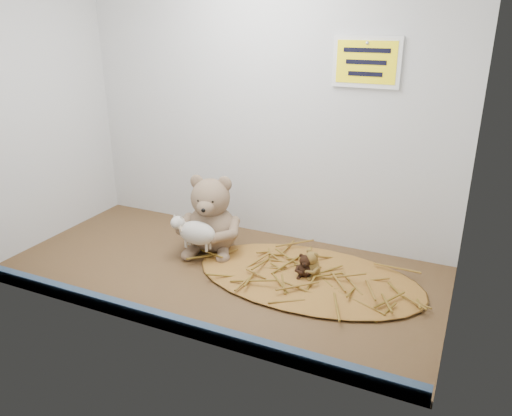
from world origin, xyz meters
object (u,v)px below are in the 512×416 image
at_px(main_teddy, 211,214).
at_px(toy_lamb, 197,233).
at_px(mini_teddy_tan, 312,262).
at_px(mini_teddy_brown, 305,264).

distance_m(main_teddy, toy_lamb, 0.09).
relative_size(mini_teddy_tan, mini_teddy_brown, 1.11).
relative_size(main_teddy, mini_teddy_tan, 3.18).
bearing_deg(toy_lamb, main_teddy, 90.00).
xyz_separation_m(main_teddy, toy_lamb, (0.00, -0.08, -0.03)).
bearing_deg(mini_teddy_brown, toy_lamb, 172.54).
xyz_separation_m(toy_lamb, mini_teddy_brown, (0.32, 0.03, -0.04)).
relative_size(toy_lamb, mini_teddy_brown, 2.23).
height_order(toy_lamb, mini_teddy_tan, toy_lamb).
distance_m(main_teddy, mini_teddy_tan, 0.34).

